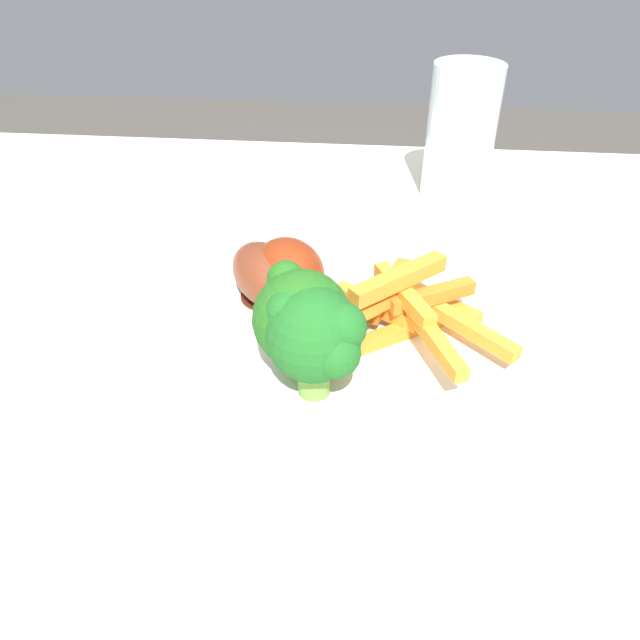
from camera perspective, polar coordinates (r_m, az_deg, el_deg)
name	(u,v)px	position (r m, az deg, el deg)	size (l,w,h in m)	color
dining_table	(231,482)	(0.49, -8.39, -14.77)	(1.13, 0.90, 0.74)	silver
dinner_plate	(320,350)	(0.43, 0.00, -2.79)	(0.28, 0.28, 0.01)	white
broccoli_floret_front	(299,314)	(0.38, -1.99, 0.52)	(0.06, 0.07, 0.08)	#85AF5C
broccoli_floret_middle	(319,336)	(0.36, -0.12, -1.54)	(0.06, 0.06, 0.07)	#7BB347
carrot_fries_pile	(404,308)	(0.43, 7.90, 1.11)	(0.16, 0.14, 0.05)	orange
chicken_drumstick_near	(291,274)	(0.46, -2.71, 4.33)	(0.09, 0.11, 0.05)	#621B0A
chicken_drumstick_far	(269,279)	(0.46, -4.82, 3.90)	(0.09, 0.12, 0.04)	#521F11
water_glass	(461,133)	(0.65, 13.07, 16.68)	(0.07, 0.07, 0.13)	silver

